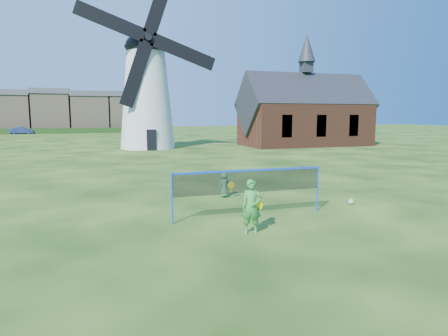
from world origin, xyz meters
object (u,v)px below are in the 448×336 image
windmill (147,91)px  chapel (305,115)px  badminton_net (249,182)px  play_ball (351,202)px  car_right (22,130)px  player_girl (252,207)px  player_boy (224,185)px

windmill → chapel: size_ratio=1.20×
windmill → badminton_net: 28.44m
play_ball → car_right: bearing=107.8°
player_girl → car_right: (-16.31, 68.07, -0.11)m
player_boy → car_right: car_right is taller
chapel → car_right: size_ratio=3.60×
windmill → badminton_net: (-0.45, -28.07, -4.53)m
badminton_net → player_girl: 1.81m
chapel → car_right: chapel is taller
windmill → car_right: (-17.37, 38.34, -5.03)m
windmill → player_boy: 25.40m
chapel → badminton_net: size_ratio=2.78×
windmill → play_ball: 28.42m
chapel → player_boy: (-17.15, -23.41, -2.84)m
badminton_net → player_girl: badminton_net is taller
player_girl → play_ball: (4.83, 2.12, -0.65)m
player_boy → play_ball: (4.00, -2.74, -0.39)m
car_right → player_girl: bearing=-168.0°
windmill → play_ball: bearing=-82.2°
windmill → badminton_net: size_ratio=3.34×
windmill → chapel: bearing=-4.9°
chapel → player_girl: chapel is taller
badminton_net → car_right: badminton_net is taller
windmill → badminton_net: windmill is taller
player_girl → play_ball: size_ratio=6.89×
badminton_net → play_ball: 4.37m
chapel → player_girl: (-17.98, -28.27, -2.59)m
badminton_net → windmill: bearing=89.1°
play_ball → car_right: car_right is taller
player_boy → play_ball: bearing=131.3°
badminton_net → car_right: bearing=104.3°
player_girl → car_right: player_girl is taller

